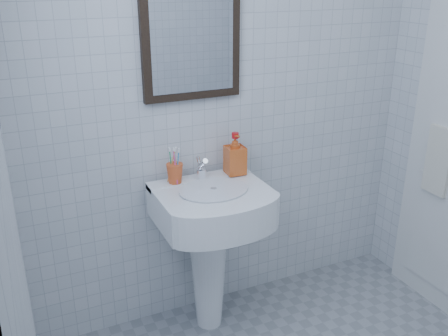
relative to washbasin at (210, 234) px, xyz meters
name	(u,v)px	position (x,y,z in m)	size (l,w,h in m)	color
wall_back	(229,92)	(0.21, 0.21, 0.68)	(2.20, 0.02, 2.50)	silver
wall_left	(19,246)	(-0.89, -0.99, 0.68)	(0.02, 2.40, 2.50)	silver
washbasin	(210,234)	(0.00, 0.00, 0.00)	(0.55, 0.40, 0.85)	white
faucet	(201,170)	(0.00, 0.10, 0.32)	(0.05, 0.11, 0.13)	white
toothbrush_cup	(175,173)	(-0.14, 0.11, 0.32)	(0.08, 0.08, 0.10)	#D65022
soap_dispenser	(235,154)	(0.19, 0.10, 0.38)	(0.10, 0.10, 0.22)	#C53F13
wall_mirror	(191,35)	(0.00, 0.19, 0.98)	(0.50, 0.04, 0.62)	black
towel_ring	(447,129)	(1.27, -0.27, 0.48)	(0.18, 0.18, 0.01)	white
hand_towel	(439,161)	(1.25, -0.27, 0.30)	(0.03, 0.16, 0.38)	silver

